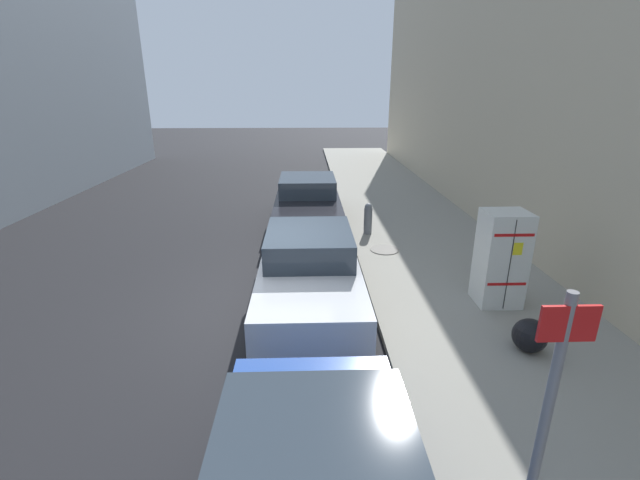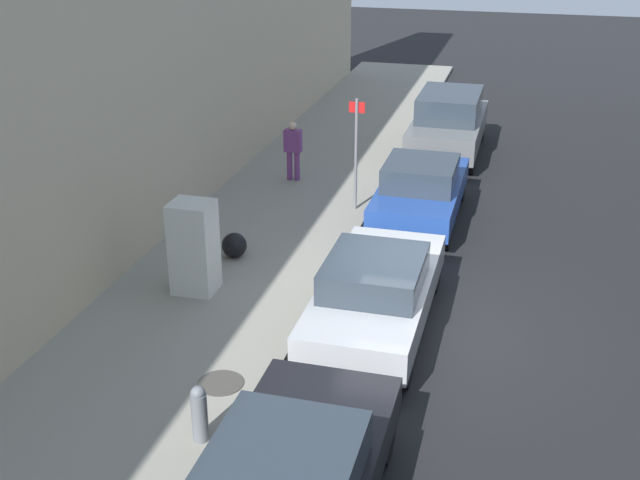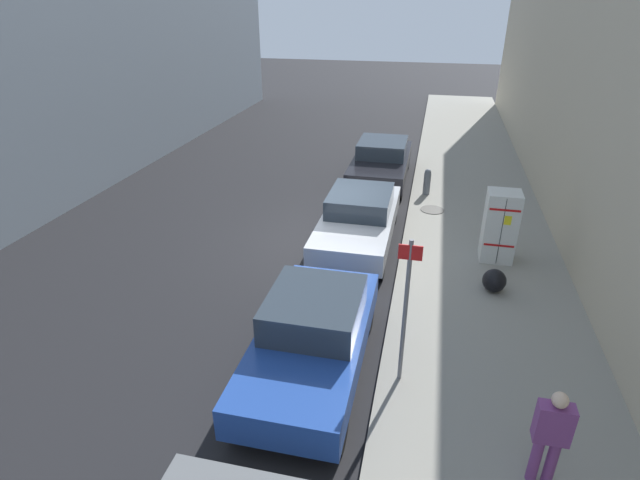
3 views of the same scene
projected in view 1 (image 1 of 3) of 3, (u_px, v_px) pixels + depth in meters
The scene contains 9 objects.
ground_plane at pixel (270, 307), 8.00m from camera, with size 80.00×80.00×0.00m, color black.
sidewalk_slab at pixel (473, 301), 8.10m from camera, with size 3.91×44.00×0.12m, color gray.
discarded_refrigerator at pixel (501, 258), 7.65m from camera, with size 0.76×0.69×1.73m.
manhole_cover at pixel (385, 250), 10.49m from camera, with size 0.70×0.70×0.02m, color #47443F.
street_sign_post at pixel (540, 445), 2.88m from camera, with size 0.36×0.07×2.60m.
fire_hydrant at pixel (368, 218), 11.58m from camera, with size 0.22×0.22×0.84m.
trash_bag at pixel (530, 335), 6.37m from camera, with size 0.51×0.51×0.51m, color black.
parked_sedan_dark at pixel (308, 200), 12.69m from camera, with size 1.84×4.49×1.41m.
parked_sedan_silver at pixel (309, 268), 7.92m from camera, with size 1.78×4.45×1.39m.
Camera 1 is at (-0.69, 7.16, 3.84)m, focal length 24.00 mm.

